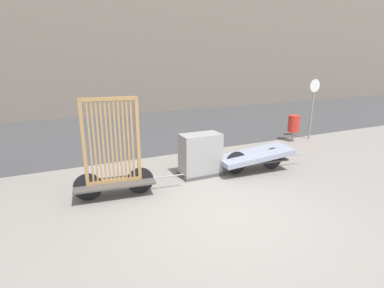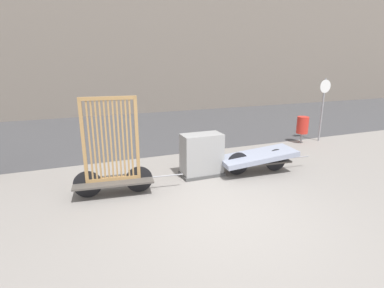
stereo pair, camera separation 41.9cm
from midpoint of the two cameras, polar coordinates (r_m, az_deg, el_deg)
The scene contains 7 objects.
ground_plane at distance 5.83m, azimuth 5.47°, elevation -13.50°, with size 60.00×60.00×0.00m, color gray.
road_strip at distance 12.94m, azimuth -12.65°, elevation 2.62°, with size 56.00×7.84×0.01m.
bike_cart_with_bedframe at distance 6.54m, azimuth -16.51°, elevation -3.56°, with size 2.39×0.80×2.14m.
bike_cart_with_mattress at distance 7.96m, azimuth 10.45°, elevation -2.30°, with size 2.54×1.03×0.62m.
utility_cabinet at distance 7.55m, azimuth 0.03°, elevation -2.37°, with size 1.07×0.60×1.08m.
trash_bin at distance 11.28m, azimuth 17.81°, elevation 3.68°, with size 0.40×0.40×0.94m.
sign_post at distance 11.71m, azimuth 21.09°, elevation 7.62°, with size 0.46×0.06×2.24m.
Camera 1 is at (-2.83, -4.29, 2.83)m, focal length 28.00 mm.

